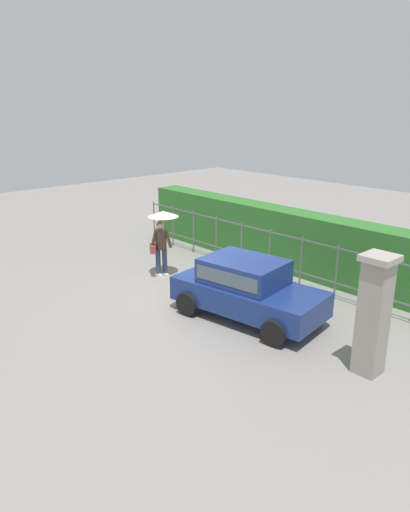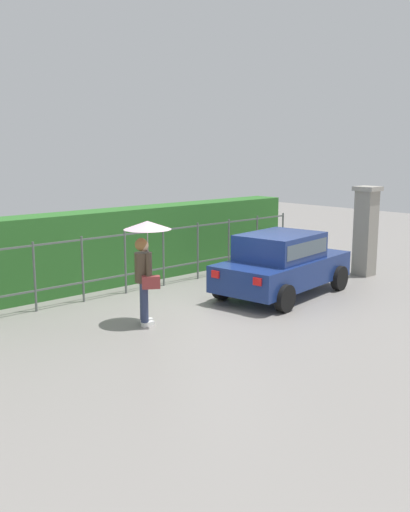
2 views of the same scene
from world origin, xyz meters
TOP-DOWN VIEW (x-y plane):
  - ground_plane at (0.00, 0.00)m, footprint 40.00×40.00m
  - car at (1.57, 0.05)m, footprint 3.91×2.27m
  - pedestrian at (-2.16, 0.34)m, footprint 0.92×0.92m
  - gate_pillar at (4.91, -0.07)m, footprint 0.60×0.60m
  - fence_section at (-0.47, 2.66)m, footprint 10.42×0.05m
  - hedge_row at (-0.47, 3.72)m, footprint 11.37×0.90m

SIDE VIEW (x-z plane):
  - ground_plane at x=0.00m, z-range 0.00..0.00m
  - car at x=1.57m, z-range 0.06..1.54m
  - fence_section at x=-0.47m, z-range 0.07..1.57m
  - hedge_row at x=-0.47m, z-range 0.00..1.90m
  - gate_pillar at x=4.91m, z-range 0.03..2.45m
  - pedestrian at x=-2.16m, z-range 0.43..2.47m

